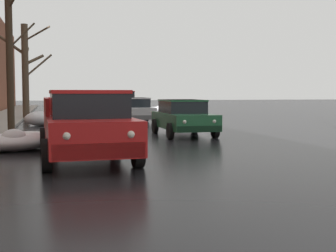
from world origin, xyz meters
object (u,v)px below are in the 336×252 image
(pickup_truck_red_approaching_near_lane, at_px, (86,125))
(sedan_silver_parked_kerbside_mid, at_px, (135,110))
(bare_tree_mid_block, at_px, (9,50))
(sedan_grey_queued_behind_truck, at_px, (111,104))
(bare_tree_far_down_block, at_px, (25,68))
(sedan_green_parked_kerbside_close, at_px, (183,116))
(suv_black_at_far_intersection, at_px, (99,100))
(suv_maroon_parked_far_down_block, at_px, (121,103))

(pickup_truck_red_approaching_near_lane, bearing_deg, sedan_silver_parked_kerbside_mid, 75.17)
(bare_tree_mid_block, relative_size, sedan_silver_parked_kerbside_mid, 1.77)
(bare_tree_mid_block, distance_m, sedan_grey_queued_behind_truck, 20.65)
(bare_tree_mid_block, relative_size, bare_tree_far_down_block, 1.16)
(pickup_truck_red_approaching_near_lane, relative_size, sedan_silver_parked_kerbside_mid, 1.37)
(sedan_green_parked_kerbside_close, height_order, suv_black_at_far_intersection, suv_black_at_far_intersection)
(bare_tree_far_down_block, distance_m, pickup_truck_red_approaching_near_lane, 19.13)
(bare_tree_far_down_block, bearing_deg, pickup_truck_red_approaching_near_lane, -82.62)
(pickup_truck_red_approaching_near_lane, distance_m, suv_maroon_parked_far_down_block, 21.62)
(bare_tree_far_down_block, relative_size, sedan_silver_parked_kerbside_mid, 1.53)
(pickup_truck_red_approaching_near_lane, relative_size, suv_maroon_parked_far_down_block, 1.21)
(suv_maroon_parked_far_down_block, bearing_deg, bare_tree_far_down_block, -159.11)
(sedan_green_parked_kerbside_close, bearing_deg, bare_tree_far_down_block, 117.49)
(sedan_grey_queued_behind_truck, bearing_deg, bare_tree_far_down_block, -127.18)
(bare_tree_mid_block, height_order, bare_tree_far_down_block, bare_tree_mid_block)
(sedan_green_parked_kerbside_close, relative_size, suv_maroon_parked_far_down_block, 0.97)
(bare_tree_mid_block, bearing_deg, pickup_truck_red_approaching_near_lane, -72.64)
(bare_tree_mid_block, height_order, sedan_green_parked_kerbside_close, bare_tree_mid_block)
(pickup_truck_red_approaching_near_lane, relative_size, sedan_grey_queued_behind_truck, 1.30)
(suv_black_at_far_intersection, bearing_deg, sedan_silver_parked_kerbside_mid, -89.82)
(sedan_silver_parked_kerbside_mid, bearing_deg, sedan_grey_queued_behind_truck, 88.64)
(suv_black_at_far_intersection, bearing_deg, sedan_grey_queued_behind_truck, -86.37)
(pickup_truck_red_approaching_near_lane, distance_m, sedan_silver_parked_kerbside_mid, 14.26)
(suv_black_at_far_intersection, bearing_deg, bare_tree_far_down_block, -112.62)
(bare_tree_mid_block, height_order, sedan_silver_parked_kerbside_mid, bare_tree_mid_block)
(bare_tree_mid_block, bearing_deg, sedan_grey_queued_behind_truck, 71.74)
(sedan_green_parked_kerbside_close, height_order, sedan_grey_queued_behind_truck, same)
(sedan_silver_parked_kerbside_mid, distance_m, suv_black_at_far_intersection, 19.51)
(sedan_silver_parked_kerbside_mid, distance_m, sedan_grey_queued_behind_truck, 13.50)
(sedan_grey_queued_behind_truck, bearing_deg, pickup_truck_red_approaching_near_lane, -98.28)
(sedan_silver_parked_kerbside_mid, bearing_deg, bare_tree_far_down_block, 140.35)
(bare_tree_mid_block, xyz_separation_m, sedan_silver_parked_kerbside_mid, (6.10, 5.95, -2.64))
(bare_tree_far_down_block, relative_size, pickup_truck_red_approaching_near_lane, 1.11)
(sedan_grey_queued_behind_truck, bearing_deg, sedan_silver_parked_kerbside_mid, -91.36)
(bare_tree_mid_block, bearing_deg, sedan_silver_parked_kerbside_mid, 44.33)
(bare_tree_far_down_block, relative_size, sedan_green_parked_kerbside_close, 1.39)
(sedan_silver_parked_kerbside_mid, relative_size, suv_maroon_parked_far_down_block, 0.88)
(bare_tree_far_down_block, xyz_separation_m, sedan_green_parked_kerbside_close, (6.67, -12.81, -2.49))
(sedan_grey_queued_behind_truck, bearing_deg, sedan_green_parked_kerbside_close, -89.31)
(bare_tree_mid_block, distance_m, pickup_truck_red_approaching_near_lane, 8.58)
(sedan_silver_parked_kerbside_mid, xyz_separation_m, sedan_grey_queued_behind_truck, (0.32, 13.49, 0.00))
(sedan_grey_queued_behind_truck, relative_size, suv_black_at_far_intersection, 0.90)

